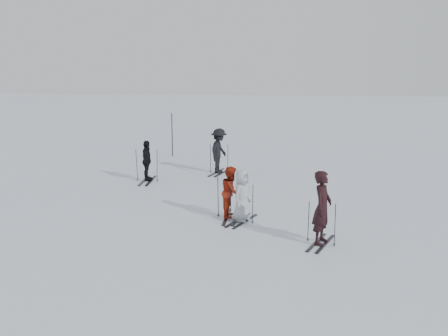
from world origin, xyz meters
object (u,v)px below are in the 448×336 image
Objects in this scene: skier_grey at (242,196)px; skier_uphill_left at (147,161)px; skier_red at (231,193)px; piste_marker at (172,135)px; skier_uphill_far at (219,151)px; skier_near_dark at (322,208)px.

skier_uphill_left is (-4.19, 4.84, 0.03)m from skier_grey.
skier_grey is at bearing -134.01° from skier_red.
skier_red is at bearing -141.89° from skier_uphill_left.
piste_marker is (-4.00, 10.13, 0.31)m from skier_red.
skier_uphill_far is (-1.13, 6.33, 0.17)m from skier_red.
skier_uphill_left is 0.85× the size of skier_uphill_far.
skier_uphill_far reaches higher than skier_red.
skier_grey is 6.40m from skier_uphill_left.
skier_uphill_far is 0.87× the size of piste_marker.
skier_red is (-2.57, 2.03, -0.18)m from skier_near_dark.
skier_grey is 11.34m from piste_marker.
skier_near_dark is 9.14m from skier_uphill_far.
skier_red is 10.90m from piste_marker.
skier_uphill_far is at bearing 10.60° from skier_red.
skier_uphill_far is (2.71, 1.83, 0.15)m from skier_uphill_left.
skier_near_dark is at bearing -105.13° from skier_grey.
piste_marker is at bearing 51.99° from skier_uphill_far.
skier_grey is 6.83m from skier_uphill_far.
skier_red is 1.01× the size of skier_grey.
skier_near_dark is at bearing -141.19° from skier_uphill_far.
skier_near_dark is 1.24× the size of skier_grey.
skier_grey is 0.71× the size of piste_marker.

